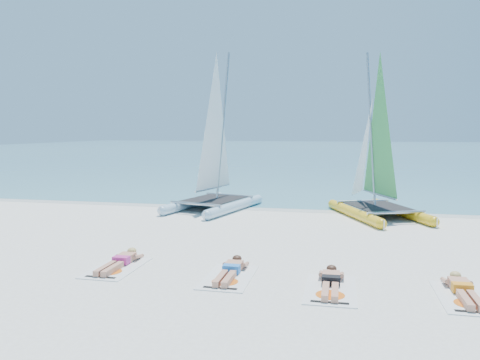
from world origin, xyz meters
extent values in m
plane|color=white|center=(0.00, 0.00, 0.00)|extent=(140.00, 140.00, 0.00)
cube|color=#71BCBC|center=(0.00, 63.00, 0.01)|extent=(140.00, 115.00, 0.01)
cube|color=silver|center=(0.00, 5.50, 0.00)|extent=(140.00, 1.40, 0.01)
cylinder|color=#C1E3FE|center=(-3.64, 5.02, 0.19)|extent=(1.47, 4.28, 0.38)
cone|color=#C1E3FE|center=(-3.03, 7.33, 0.19)|extent=(0.49, 0.63, 0.36)
cylinder|color=#C1E3FE|center=(-1.77, 4.53, 0.19)|extent=(1.47, 4.28, 0.38)
cone|color=#C1E3FE|center=(-1.17, 6.84, 0.19)|extent=(0.49, 0.63, 0.36)
cube|color=black|center=(-2.71, 4.78, 0.41)|extent=(2.40, 2.77, 0.03)
cylinder|color=#B2B4B9|center=(-2.51, 5.53, 3.38)|extent=(0.38, 1.12, 5.95)
cylinder|color=yellow|center=(2.76, 4.07, 0.18)|extent=(1.95, 3.97, 0.37)
cone|color=yellow|center=(1.87, 6.17, 0.18)|extent=(0.53, 0.62, 0.35)
cylinder|color=yellow|center=(4.47, 4.79, 0.18)|extent=(1.95, 3.97, 0.37)
cone|color=yellow|center=(3.58, 6.89, 0.18)|extent=(0.53, 0.62, 0.35)
cube|color=black|center=(3.62, 4.43, 0.40)|extent=(2.53, 2.80, 0.03)
cylinder|color=#B2B4B9|center=(3.33, 5.11, 3.25)|extent=(0.50, 1.04, 5.72)
cube|color=white|center=(-2.75, -3.50, 0.01)|extent=(1.00, 1.85, 0.02)
cube|color=tan|center=(-2.75, -3.07, 0.12)|extent=(0.36, 0.55, 0.17)
cube|color=#CD308C|center=(-2.75, -3.27, 0.12)|extent=(0.37, 0.22, 0.17)
cube|color=tan|center=(-2.75, -3.87, 0.09)|extent=(0.31, 0.85, 0.13)
sphere|color=tan|center=(-2.75, -2.70, 0.16)|extent=(0.21, 0.21, 0.21)
ellipsoid|color=tan|center=(-2.75, -2.69, 0.20)|extent=(0.22, 0.24, 0.15)
cube|color=white|center=(-0.06, -3.63, 0.01)|extent=(1.00, 1.85, 0.02)
cube|color=tan|center=(-0.06, -3.20, 0.12)|extent=(0.36, 0.55, 0.17)
cube|color=blue|center=(-0.06, -3.40, 0.12)|extent=(0.37, 0.22, 0.17)
cube|color=tan|center=(-0.06, -4.00, 0.09)|extent=(0.31, 0.85, 0.13)
sphere|color=tan|center=(-0.06, -2.83, 0.16)|extent=(0.21, 0.21, 0.21)
ellipsoid|color=#3C2115|center=(-0.06, -2.82, 0.20)|extent=(0.22, 0.24, 0.15)
cube|color=white|center=(2.11, -3.97, 0.01)|extent=(1.00, 1.85, 0.02)
cube|color=tan|center=(2.11, -3.54, 0.12)|extent=(0.36, 0.55, 0.17)
cube|color=black|center=(2.11, -3.74, 0.12)|extent=(0.37, 0.22, 0.17)
cube|color=tan|center=(2.11, -4.34, 0.09)|extent=(0.31, 0.85, 0.13)
sphere|color=tan|center=(2.11, -3.17, 0.16)|extent=(0.21, 0.21, 0.21)
ellipsoid|color=#3C2115|center=(2.11, -3.16, 0.20)|extent=(0.22, 0.24, 0.15)
cube|color=white|center=(4.61, -3.89, 0.01)|extent=(1.00, 1.85, 0.02)
cube|color=tan|center=(4.61, -3.46, 0.12)|extent=(0.36, 0.55, 0.17)
cube|color=orange|center=(4.61, -3.66, 0.12)|extent=(0.37, 0.22, 0.17)
cube|color=tan|center=(4.61, -4.26, 0.09)|extent=(0.31, 0.85, 0.13)
sphere|color=tan|center=(4.61, -3.09, 0.16)|extent=(0.21, 0.21, 0.21)
ellipsoid|color=tan|center=(4.61, -3.08, 0.20)|extent=(0.22, 0.24, 0.15)
camera|label=1|loc=(2.26, -13.16, 3.17)|focal=35.00mm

